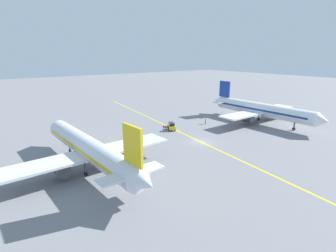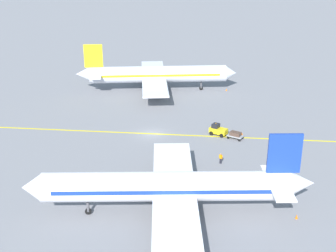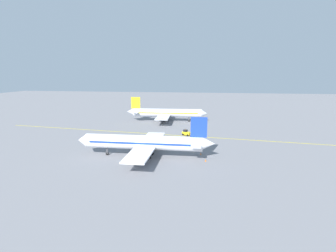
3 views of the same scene
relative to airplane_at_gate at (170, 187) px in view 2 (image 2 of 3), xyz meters
name	(u,v)px [view 2 (image 2 of 3)]	position (x,y,z in m)	size (l,w,h in m)	color
ground_plane	(152,134)	(25.43, 2.72, -3.71)	(400.00, 400.00, 0.00)	slate
apron_yellow_centreline	(152,134)	(25.43, 2.72, -3.71)	(0.40, 120.00, 0.01)	yellow
airplane_at_gate	(170,187)	(0.00, 0.00, 0.00)	(28.04, 35.42, 10.60)	white
airplane_adjacent_stand	(156,75)	(50.31, 2.37, 0.00)	(28.23, 35.52, 10.60)	silver
baggage_tug_white	(218,130)	(24.91, -8.65, -2.81)	(2.91, 3.33, 2.11)	gold
baggage_cart_trailing	(235,135)	(23.12, -11.42, -2.95)	(2.59, 2.94, 1.24)	gray
ground_crew_worker	(221,158)	(13.75, -7.86, -2.80)	(0.39, 0.48, 1.68)	#23232D
traffic_cone_near_nose	(297,217)	(-1.30, -15.41, -3.43)	(0.32, 0.32, 0.55)	orange
traffic_cone_mid_apron	(242,134)	(24.52, -12.80, -3.43)	(0.32, 0.32, 0.55)	orange
traffic_cone_by_wingtip	(276,195)	(3.91, -14.11, -3.43)	(0.32, 0.32, 0.55)	orange
traffic_cone_far_edge	(226,90)	(50.11, -13.30, -3.43)	(0.32, 0.32, 0.55)	orange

